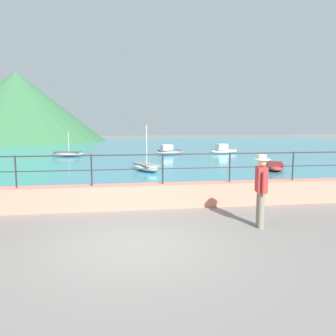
{
  "coord_description": "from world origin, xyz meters",
  "views": [
    {
      "loc": [
        -0.34,
        -6.73,
        2.5
      ],
      "look_at": [
        1.25,
        3.7,
        1.1
      ],
      "focal_mm": 36.93,
      "sensor_mm": 36.0,
      "label": 1
    }
  ],
  "objects_px": {
    "person_walking": "(261,187)",
    "boat_2": "(169,151)",
    "boat_0": "(275,166)",
    "boat_6": "(146,167)",
    "boat_3": "(224,150)",
    "boat_4": "(68,154)"
  },
  "relations": [
    {
      "from": "person_walking",
      "to": "boat_3",
      "type": "xyz_separation_m",
      "value": [
        5.07,
        18.58,
        -0.65
      ]
    },
    {
      "from": "boat_2",
      "to": "boat_3",
      "type": "xyz_separation_m",
      "value": [
        4.41,
        0.28,
        0.0
      ]
    },
    {
      "from": "boat_3",
      "to": "boat_4",
      "type": "relative_size",
      "value": 1.01
    },
    {
      "from": "boat_2",
      "to": "boat_4",
      "type": "bearing_deg",
      "value": -177.51
    },
    {
      "from": "person_walking",
      "to": "boat_4",
      "type": "bearing_deg",
      "value": 110.71
    },
    {
      "from": "person_walking",
      "to": "boat_6",
      "type": "xyz_separation_m",
      "value": [
        -1.87,
        9.81,
        -0.71
      ]
    },
    {
      "from": "boat_0",
      "to": "boat_6",
      "type": "relative_size",
      "value": 1.0
    },
    {
      "from": "boat_4",
      "to": "boat_2",
      "type": "bearing_deg",
      "value": 2.49
    },
    {
      "from": "boat_2",
      "to": "boat_6",
      "type": "relative_size",
      "value": 0.99
    },
    {
      "from": "boat_0",
      "to": "boat_3",
      "type": "relative_size",
      "value": 1.01
    },
    {
      "from": "person_walking",
      "to": "boat_6",
      "type": "relative_size",
      "value": 0.71
    },
    {
      "from": "person_walking",
      "to": "boat_2",
      "type": "distance_m",
      "value": 18.33
    },
    {
      "from": "person_walking",
      "to": "boat_0",
      "type": "distance_m",
      "value": 10.22
    },
    {
      "from": "boat_2",
      "to": "boat_3",
      "type": "relative_size",
      "value": 1.0
    },
    {
      "from": "boat_4",
      "to": "person_walking",
      "type": "bearing_deg",
      "value": -69.29
    },
    {
      "from": "boat_4",
      "to": "boat_0",
      "type": "bearing_deg",
      "value": -37.82
    },
    {
      "from": "person_walking",
      "to": "boat_4",
      "type": "height_order",
      "value": "boat_4"
    },
    {
      "from": "person_walking",
      "to": "boat_3",
      "type": "bearing_deg",
      "value": 74.74
    },
    {
      "from": "boat_4",
      "to": "boat_6",
      "type": "xyz_separation_m",
      "value": [
        4.93,
        -8.16,
        0.0
      ]
    },
    {
      "from": "boat_0",
      "to": "boat_2",
      "type": "relative_size",
      "value": 1.01
    },
    {
      "from": "boat_0",
      "to": "boat_6",
      "type": "xyz_separation_m",
      "value": [
        -6.6,
        0.79,
        0.01
      ]
    },
    {
      "from": "person_walking",
      "to": "boat_4",
      "type": "distance_m",
      "value": 19.23
    }
  ]
}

